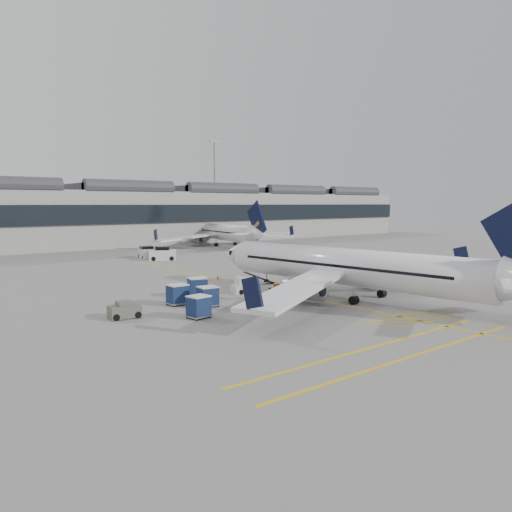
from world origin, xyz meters
TOP-DOWN VIEW (x-y plane):
  - ground at (0.00, 0.00)m, footprint 220.00×220.00m
  - terminal at (0.00, 71.93)m, footprint 200.00×20.45m
  - apron_markings at (10.00, 10.00)m, footprint 0.25×60.00m
  - airliner_main at (12.96, 0.97)m, footprint 32.17×35.31m
  - airliner_far at (36.51, 55.73)m, footprint 31.02×34.11m
  - belt_loader at (7.73, 9.12)m, footprint 5.06×2.62m
  - baggage_cart_a at (2.30, 10.22)m, footprint 2.02×1.81m
  - baggage_cart_b at (0.67, 5.99)m, footprint 1.75×1.50m
  - baggage_cart_c at (-2.10, 2.98)m, footprint 1.78×1.53m
  - baggage_cart_d at (-0.91, 8.23)m, footprint 1.67×1.38m
  - ramp_agent_a at (5.20, 6.13)m, footprint 0.65×0.68m
  - ramp_agent_b at (5.75, 3.36)m, footprint 1.12×1.11m
  - pushback_tug at (-6.44, 6.44)m, footprint 2.39×1.61m
  - safety_cone_nose at (9.79, 17.99)m, footprint 0.36×0.36m
  - safety_cone_engine at (11.81, 7.21)m, footprint 0.37×0.37m
  - service_van_mid at (13.40, 43.19)m, footprint 2.59×4.04m
  - service_van_right at (14.01, 39.08)m, footprint 4.50×3.60m

SIDE VIEW (x-z plane):
  - ground at x=0.00m, z-range 0.00..0.00m
  - apron_markings at x=10.00m, z-range 0.00..0.01m
  - safety_cone_nose at x=9.79m, z-range 0.00..0.50m
  - safety_cone_engine at x=11.81m, z-range 0.00..0.52m
  - pushback_tug at x=-6.44m, z-range -0.07..1.20m
  - belt_loader at x=7.73m, z-range -0.42..1.59m
  - ramp_agent_a at x=5.20m, z-range 0.00..1.58m
  - service_van_mid at x=13.40m, z-range -0.10..1.82m
  - baggage_cart_c at x=-2.10m, z-range 0.06..1.76m
  - baggage_cart_b at x=0.67m, z-range 0.06..1.77m
  - ramp_agent_b at x=5.75m, z-range 0.00..1.83m
  - service_van_right at x=14.01m, z-range -0.11..1.96m
  - baggage_cart_d at x=-0.91m, z-range 0.06..1.82m
  - baggage_cart_a at x=2.30m, z-range 0.06..1.87m
  - airliner_far at x=36.51m, z-range -1.88..7.22m
  - airliner_main at x=12.96m, z-range -1.94..7.46m
  - terminal at x=0.00m, z-range -0.06..12.34m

